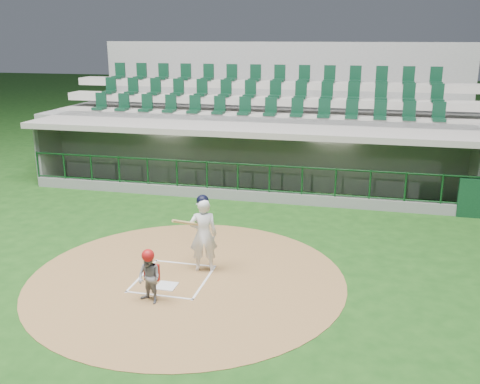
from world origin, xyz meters
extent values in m
plane|color=#163E11|center=(0.00, 0.00, 0.00)|extent=(120.00, 120.00, 0.00)
cylinder|color=brown|center=(0.30, -0.20, 0.01)|extent=(7.20, 7.20, 0.01)
cube|color=silver|center=(0.00, -0.70, 0.02)|extent=(0.43, 0.43, 0.02)
cube|color=white|center=(-0.75, -0.30, 0.02)|extent=(0.05, 1.80, 0.01)
cube|color=white|center=(0.75, -0.30, 0.02)|extent=(0.05, 1.80, 0.01)
cube|color=white|center=(0.00, 0.55, 0.02)|extent=(1.55, 0.05, 0.01)
cube|color=white|center=(0.00, -1.15, 0.02)|extent=(1.55, 0.05, 0.01)
cube|color=slate|center=(0.00, 7.50, -0.55)|extent=(15.00, 3.00, 0.10)
cube|color=slate|center=(0.00, 9.10, 0.85)|extent=(15.00, 0.20, 2.70)
cube|color=beige|center=(0.00, 8.98, 1.10)|extent=(13.50, 0.04, 0.90)
cube|color=slate|center=(-7.50, 7.50, 0.85)|extent=(0.20, 3.00, 2.70)
cube|color=gray|center=(7.50, 7.50, 0.85)|extent=(0.20, 3.00, 2.70)
cube|color=gray|center=(0.00, 7.25, 2.30)|extent=(15.40, 3.50, 0.20)
cube|color=slate|center=(0.00, 5.95, 0.15)|extent=(15.00, 0.15, 0.40)
cube|color=black|center=(0.00, 5.95, 1.73)|extent=(15.00, 0.01, 0.95)
cube|color=brown|center=(0.00, 8.55, -0.28)|extent=(12.75, 0.40, 0.45)
cube|color=white|center=(-3.00, 7.50, 2.17)|extent=(1.30, 0.35, 0.04)
cube|color=white|center=(3.00, 7.50, 2.17)|extent=(1.30, 0.35, 0.04)
imported|color=#AB1512|center=(-5.83, 8.22, 0.32)|extent=(1.22, 0.99, 1.65)
imported|color=#B11317|center=(-1.49, 8.49, 0.33)|extent=(0.99, 0.44, 1.66)
imported|color=maroon|center=(1.44, 8.31, 0.36)|extent=(0.93, 0.69, 1.72)
imported|color=#A81D12|center=(4.95, 8.18, 0.37)|extent=(1.69, 0.93, 1.74)
cube|color=gray|center=(0.00, 10.75, 1.15)|extent=(17.00, 6.50, 2.50)
cube|color=gray|center=(0.00, 9.25, 2.30)|extent=(16.60, 0.95, 0.30)
cube|color=#A9A299|center=(0.00, 10.20, 2.85)|extent=(16.60, 0.95, 0.30)
cube|color=#A8A097|center=(0.00, 11.15, 3.40)|extent=(16.60, 0.95, 0.30)
cube|color=gray|center=(0.00, 14.10, 2.53)|extent=(17.00, 0.25, 5.05)
imported|color=white|center=(0.55, 0.32, 0.90)|extent=(0.75, 0.61, 1.77)
sphere|color=black|center=(0.55, 0.32, 1.72)|extent=(0.28, 0.28, 0.28)
cylinder|color=tan|center=(0.30, 0.07, 1.25)|extent=(0.58, 0.79, 0.39)
imported|color=gray|center=(-0.07, -1.45, 0.56)|extent=(0.65, 0.59, 1.09)
sphere|color=#AB1213|center=(-0.07, -1.45, 1.06)|extent=(0.26, 0.26, 0.26)
cube|color=#A41411|center=(-0.07, -1.30, 0.62)|extent=(0.32, 0.10, 0.35)
camera|label=1|loc=(4.07, -10.74, 5.33)|focal=40.00mm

